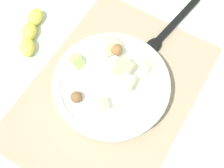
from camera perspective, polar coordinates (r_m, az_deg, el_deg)
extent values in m
plane|color=silver|center=(0.71, -0.09, -1.71)|extent=(2.40, 2.40, 0.00)
cube|color=gray|center=(0.70, -0.10, -1.61)|extent=(0.50, 0.36, 0.01)
cylinder|color=white|center=(0.68, 0.00, -0.54)|extent=(0.25, 0.25, 0.05)
torus|color=white|center=(0.66, 0.00, 0.37)|extent=(0.26, 0.26, 0.02)
sphere|color=brown|center=(0.63, -6.90, -2.53)|extent=(0.04, 0.04, 0.04)
cube|color=beige|center=(0.61, -2.09, -3.96)|extent=(0.04, 0.04, 0.03)
cube|color=beige|center=(0.63, 2.96, 0.43)|extent=(0.04, 0.03, 0.03)
cube|color=#A3CC6B|center=(0.67, -6.66, 4.59)|extent=(0.03, 0.04, 0.04)
cube|color=beige|center=(0.68, -0.57, 7.48)|extent=(0.06, 0.05, 0.05)
cube|color=#E5D684|center=(0.64, 1.96, 3.20)|extent=(0.04, 0.04, 0.04)
sphere|color=brown|center=(0.67, 0.91, 6.66)|extent=(0.04, 0.04, 0.03)
cube|color=beige|center=(0.67, 6.56, 3.53)|extent=(0.03, 0.03, 0.03)
ellipsoid|color=black|center=(0.76, 7.92, 7.32)|extent=(0.06, 0.04, 0.01)
cube|color=black|center=(0.82, 12.67, 12.12)|extent=(0.19, 0.05, 0.01)
ellipsoid|color=yellow|center=(0.82, -14.65, 12.40)|extent=(0.06, 0.05, 0.04)
ellipsoid|color=yellow|center=(0.80, -15.71, 9.77)|extent=(0.07, 0.06, 0.04)
ellipsoid|color=yellow|center=(0.78, -16.08, 6.94)|extent=(0.07, 0.06, 0.04)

